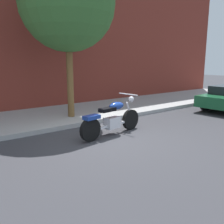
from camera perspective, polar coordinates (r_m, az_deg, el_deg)
ground_plane at (r=6.58m, az=-1.29°, el=-6.32°), size 60.00×60.00×0.00m
sidewalk at (r=9.20m, az=-12.71°, el=-0.85°), size 23.72×3.30×0.14m
motorcycle at (r=6.81m, az=-0.04°, el=-1.73°), size 2.21×0.70×1.11m
street_tree at (r=8.65m, az=-10.47°, el=23.91°), size 3.12×3.12×5.45m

